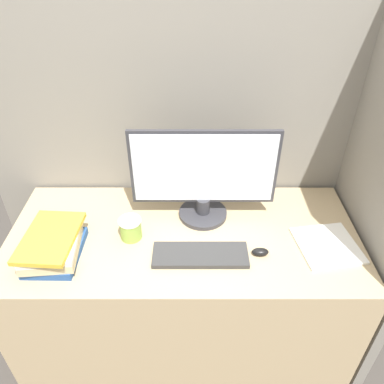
{
  "coord_description": "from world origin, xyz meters",
  "views": [
    {
      "loc": [
        0.04,
        -0.84,
        1.83
      ],
      "look_at": [
        0.04,
        0.37,
        0.93
      ],
      "focal_mm": 35.0,
      "sensor_mm": 36.0,
      "label": 1
    }
  ],
  "objects_px": {
    "monitor": "(202,177)",
    "coffee_cup": "(129,229)",
    "keyboard": "(199,255)",
    "book_stack": "(51,247)",
    "mouse": "(259,252)"
  },
  "relations": [
    {
      "from": "mouse",
      "to": "book_stack",
      "type": "bearing_deg",
      "value": -179.26
    },
    {
      "from": "monitor",
      "to": "coffee_cup",
      "type": "xyz_separation_m",
      "value": [
        -0.31,
        -0.15,
        -0.16
      ]
    },
    {
      "from": "keyboard",
      "to": "book_stack",
      "type": "bearing_deg",
      "value": 179.83
    },
    {
      "from": "coffee_cup",
      "to": "book_stack",
      "type": "xyz_separation_m",
      "value": [
        -0.29,
        -0.11,
        0.01
      ]
    },
    {
      "from": "monitor",
      "to": "keyboard",
      "type": "relative_size",
      "value": 1.63
    },
    {
      "from": "mouse",
      "to": "coffee_cup",
      "type": "distance_m",
      "value": 0.54
    },
    {
      "from": "keyboard",
      "to": "mouse",
      "type": "bearing_deg",
      "value": 2.92
    },
    {
      "from": "monitor",
      "to": "coffee_cup",
      "type": "height_order",
      "value": "monitor"
    },
    {
      "from": "keyboard",
      "to": "mouse",
      "type": "distance_m",
      "value": 0.24
    },
    {
      "from": "keyboard",
      "to": "book_stack",
      "type": "relative_size",
      "value": 1.24
    },
    {
      "from": "mouse",
      "to": "book_stack",
      "type": "xyz_separation_m",
      "value": [
        -0.82,
        -0.01,
        0.04
      ]
    },
    {
      "from": "monitor",
      "to": "coffee_cup",
      "type": "relative_size",
      "value": 6.55
    },
    {
      "from": "book_stack",
      "to": "coffee_cup",
      "type": "bearing_deg",
      "value": 21.31
    },
    {
      "from": "mouse",
      "to": "book_stack",
      "type": "distance_m",
      "value": 0.82
    },
    {
      "from": "monitor",
      "to": "coffee_cup",
      "type": "distance_m",
      "value": 0.37
    }
  ]
}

